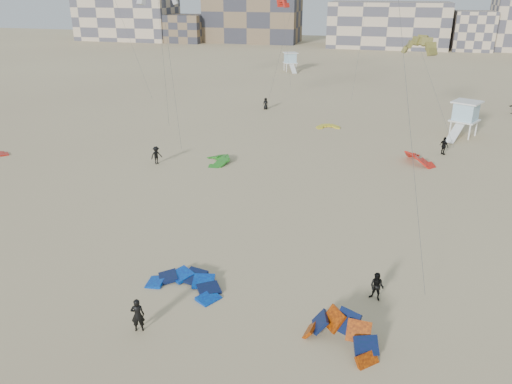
% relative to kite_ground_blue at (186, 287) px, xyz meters
% --- Properties ---
extents(ground, '(320.00, 320.00, 0.00)m').
position_rel_kite_ground_blue_xyz_m(ground, '(-1.55, -2.75, 0.00)').
color(ground, '#C7B686').
rests_on(ground, ground).
extents(kite_ground_blue, '(5.07, 5.24, 1.46)m').
position_rel_kite_ground_blue_xyz_m(kite_ground_blue, '(0.00, 0.00, 0.00)').
color(kite_ground_blue, '#0056BF').
rests_on(kite_ground_blue, ground).
extents(kite_ground_orange, '(5.28, 5.25, 3.94)m').
position_rel_kite_ground_blue_xyz_m(kite_ground_orange, '(9.24, -2.80, 0.00)').
color(kite_ground_orange, '#D34D05').
rests_on(kite_ground_orange, ground).
extents(kite_ground_green, '(4.88, 4.75, 1.97)m').
position_rel_kite_ground_blue_xyz_m(kite_ground_green, '(-5.55, 21.57, 0.00)').
color(kite_ground_green, '#188D1F').
rests_on(kite_ground_green, ground).
extents(kite_ground_red_far, '(4.99, 4.92, 3.21)m').
position_rel_kite_ground_blue_xyz_m(kite_ground_red_far, '(13.91, 26.52, 0.00)').
color(kite_ground_red_far, red).
rests_on(kite_ground_red_far, ground).
extents(kite_ground_yellow, '(3.33, 3.43, 0.74)m').
position_rel_kite_ground_blue_xyz_m(kite_ground_yellow, '(3.57, 37.31, 0.00)').
color(kite_ground_yellow, gold).
rests_on(kite_ground_yellow, ground).
extents(kitesurfer_main, '(0.79, 0.65, 1.87)m').
position_rel_kite_ground_blue_xyz_m(kitesurfer_main, '(-0.81, -4.29, 0.94)').
color(kitesurfer_main, black).
rests_on(kitesurfer_main, ground).
extents(kitesurfer_b, '(0.99, 0.89, 1.68)m').
position_rel_kite_ground_blue_xyz_m(kitesurfer_b, '(10.77, 1.57, 0.84)').
color(kitesurfer_b, black).
rests_on(kitesurfer_b, ground).
extents(kitesurfer_c, '(1.23, 1.32, 1.78)m').
position_rel_kite_ground_blue_xyz_m(kitesurfer_c, '(-11.04, 19.51, 0.89)').
color(kitesurfer_c, black).
rests_on(kitesurfer_c, ground).
extents(kitesurfer_d, '(1.06, 1.13, 1.87)m').
position_rel_kite_ground_blue_xyz_m(kitesurfer_d, '(16.44, 29.79, 0.94)').
color(kitesurfer_d, black).
rests_on(kitesurfer_d, ground).
extents(kitesurfer_e, '(0.83, 0.58, 1.62)m').
position_rel_kite_ground_blue_xyz_m(kitesurfer_e, '(-6.25, 44.86, 0.81)').
color(kitesurfer_e, black).
rests_on(kitesurfer_e, ground).
extents(kite_fly_olive, '(6.88, 8.21, 10.83)m').
position_rel_kite_ground_blue_xyz_m(kite_fly_olive, '(13.08, 34.59, 10.20)').
color(kite_fly_olive, olive).
rests_on(kite_fly_olive, ground).
extents(kite_fly_red, '(4.38, 4.63, 14.03)m').
position_rel_kite_ground_blue_xyz_m(kite_fly_red, '(-6.79, 57.63, 13.72)').
color(kite_fly_red, red).
rests_on(kite_fly_red, ground).
extents(lifeguard_tower_near, '(3.87, 6.12, 4.09)m').
position_rel_kite_ground_blue_xyz_m(lifeguard_tower_near, '(19.15, 37.56, 2.03)').
color(lifeguard_tower_near, white).
rests_on(lifeguard_tower_near, ground).
extents(lifeguard_tower_far, '(3.50, 5.54, 3.70)m').
position_rel_kite_ground_blue_xyz_m(lifeguard_tower_far, '(-9.47, 78.79, 1.84)').
color(lifeguard_tower_far, white).
rests_on(lifeguard_tower_far, ground).
extents(condo_west_a, '(30.00, 15.00, 14.00)m').
position_rel_kite_ground_blue_xyz_m(condo_west_a, '(-71.55, 127.25, 7.00)').
color(condo_west_a, '#C7B192').
rests_on(condo_west_a, ground).
extents(condo_west_b, '(28.00, 14.00, 18.00)m').
position_rel_kite_ground_blue_xyz_m(condo_west_b, '(-31.55, 131.25, 9.00)').
color(condo_west_b, brown).
rests_on(condo_west_b, ground).
extents(condo_mid, '(32.00, 16.00, 12.00)m').
position_rel_kite_ground_blue_xyz_m(condo_mid, '(8.45, 127.25, 6.00)').
color(condo_mid, '#C7B192').
rests_on(condo_mid, ground).
extents(condo_fill_left, '(12.00, 10.00, 8.00)m').
position_rel_kite_ground_blue_xyz_m(condo_fill_left, '(-51.55, 125.25, 4.00)').
color(condo_fill_left, brown).
rests_on(condo_fill_left, ground).
extents(condo_fill_right, '(10.00, 10.00, 10.00)m').
position_rel_kite_ground_blue_xyz_m(condo_fill_right, '(30.45, 125.25, 5.00)').
color(condo_fill_right, '#C7B192').
rests_on(condo_fill_right, ground).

